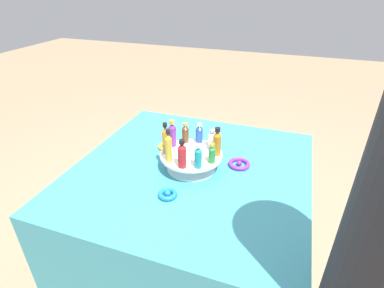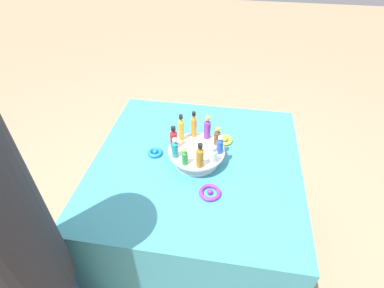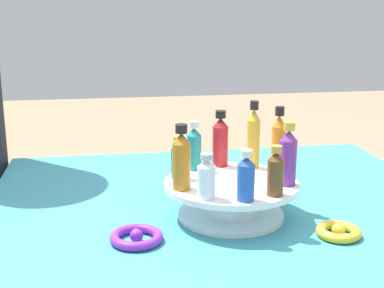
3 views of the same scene
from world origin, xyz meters
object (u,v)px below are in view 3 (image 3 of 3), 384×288
at_px(display_stand, 231,196).
at_px(bottle_clear, 206,178).
at_px(bottle_brown, 275,173).
at_px(bottle_red, 222,141).
at_px(bottle_teal, 194,147).
at_px(bottle_blue, 244,178).
at_px(bottle_gold, 253,137).
at_px(ribbon_bow_purple, 136,237).
at_px(ribbon_bow_gold, 338,231).
at_px(ribbon_bow_blue, 219,178).
at_px(bottle_orange, 278,144).
at_px(bottle_purple, 288,156).
at_px(bottle_green, 178,159).
at_px(bottle_amber, 181,160).

xyz_separation_m(display_stand, bottle_clear, (0.07, 0.09, 0.07)).
relative_size(bottle_brown, bottle_red, 0.77).
xyz_separation_m(bottle_teal, bottle_blue, (-0.06, 0.21, -0.01)).
bearing_deg(bottle_gold, ribbon_bow_purple, 33.56).
relative_size(ribbon_bow_gold, ribbon_bow_blue, 1.11).
bearing_deg(ribbon_bow_purple, display_stand, -155.59).
distance_m(ribbon_bow_gold, ribbon_bow_purple, 0.39).
bearing_deg(bottle_blue, ribbon_bow_purple, -5.85).
bearing_deg(bottle_blue, ribbon_bow_blue, -94.42).
height_order(bottle_orange, bottle_clear, bottle_orange).
xyz_separation_m(bottle_purple, bottle_blue, (0.11, 0.07, -0.01)).
xyz_separation_m(display_stand, bottle_blue, (0.00, 0.11, 0.08)).
relative_size(bottle_gold, bottle_green, 1.67).
bearing_deg(bottle_teal, bottle_amber, 69.89).
distance_m(bottle_clear, ribbon_bow_blue, 0.34).
distance_m(ribbon_bow_blue, ribbon_bow_purple, 0.39).
relative_size(bottle_brown, bottle_orange, 0.66).
distance_m(display_stand, ribbon_bow_blue, 0.23).
relative_size(bottle_red, ribbon_bow_blue, 1.63).
height_order(bottle_teal, bottle_clear, bottle_teal).
bearing_deg(display_stand, ribbon_bow_blue, -95.59).
bearing_deg(bottle_orange, bottle_purple, 87.89).
bearing_deg(display_stand, bottle_green, -20.11).
height_order(bottle_red, bottle_teal, bottle_red).
height_order(bottle_orange, bottle_blue, bottle_orange).
relative_size(bottle_red, bottle_green, 1.40).
height_order(bottle_brown, bottle_green, bottle_brown).
height_order(display_stand, ribbon_bow_gold, display_stand).
xyz_separation_m(bottle_green, bottle_blue, (-0.10, 0.15, 0.00)).
height_order(bottle_gold, ribbon_bow_purple, bottle_gold).
bearing_deg(bottle_red, bottle_purple, 123.89).
relative_size(bottle_amber, bottle_clear, 1.50).
xyz_separation_m(display_stand, bottle_green, (0.11, -0.04, 0.07)).
relative_size(bottle_brown, bottle_blue, 1.00).
height_order(bottle_orange, bottle_amber, bottle_orange).
height_order(display_stand, bottle_amber, bottle_amber).
xyz_separation_m(bottle_gold, bottle_amber, (0.18, 0.12, -0.01)).
bearing_deg(bottle_brown, bottle_green, -38.11).
relative_size(display_stand, bottle_purple, 2.15).
bearing_deg(bottle_orange, display_stand, 15.89).
bearing_deg(bottle_brown, bottle_teal, -56.11).
bearing_deg(bottle_teal, display_stand, 123.89).
bearing_deg(bottle_amber, bottle_orange, -164.11).
bearing_deg(ribbon_bow_gold, bottle_green, -30.40).
distance_m(bottle_red, bottle_amber, 0.18).
bearing_deg(bottle_blue, bottle_purple, -146.11).
bearing_deg(ribbon_bow_gold, bottle_orange, -65.55).
bearing_deg(bottle_purple, bottle_amber, -2.11).
distance_m(bottle_blue, ribbon_bow_blue, 0.36).
relative_size(bottle_brown, bottle_green, 1.08).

